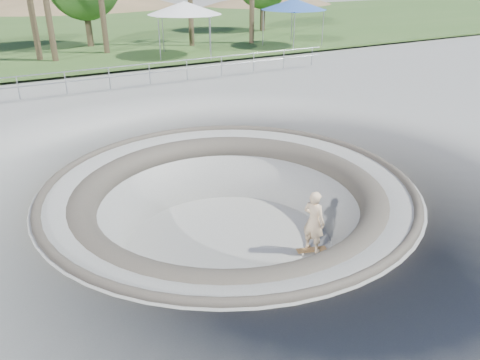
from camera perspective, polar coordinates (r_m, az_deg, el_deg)
The scene contains 9 objects.
ground at distance 12.97m, azimuth -1.36°, elevation -0.58°, with size 180.00×180.00×0.00m, color #9A9B96.
skate_bowl at distance 13.85m, azimuth -1.28°, elevation -7.44°, with size 14.00×14.00×4.10m.
grass_strip at distance 45.02m, azimuth -23.17°, elevation 16.01°, with size 180.00×36.00×0.12m.
distant_hills at distance 69.32m, azimuth -21.81°, elevation 12.52°, with size 103.20×45.00×28.60m.
safety_railing at distance 23.53m, azimuth -15.64°, elevation 11.90°, with size 25.00×0.06×1.03m.
skateboard at distance 13.60m, azimuth 8.73°, elevation -8.42°, with size 0.89×0.51×0.09m.
skater at distance 13.12m, azimuth 8.99°, elevation -5.00°, with size 0.67×0.44×1.83m, color beige.
canopy_white at distance 30.92m, azimuth -6.79°, elevation 20.09°, with size 5.90×5.90×3.28m.
canopy_blue at distance 34.99m, azimuth 6.58°, elevation 20.51°, with size 6.21×6.21×3.21m.
Camera 1 is at (-5.50, -10.36, 5.53)m, focal length 35.00 mm.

